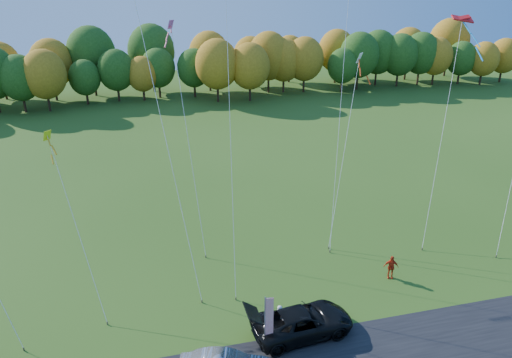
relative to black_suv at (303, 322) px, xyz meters
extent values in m
plane|color=#294D14|center=(-0.99, 1.06, -0.83)|extent=(160.00, 160.00, 0.00)
imported|color=black|center=(0.00, 0.00, 0.00)|extent=(6.19, 3.30, 1.65)
imported|color=white|center=(-1.14, 0.81, -0.03)|extent=(0.57, 0.68, 1.60)
imported|color=gray|center=(-1.03, 0.18, -0.03)|extent=(0.77, 0.90, 1.59)
imported|color=red|center=(7.71, 3.88, 0.03)|extent=(1.08, 0.73, 1.71)
cylinder|color=#999999|center=(-2.53, -0.93, 1.04)|extent=(0.06, 0.06, 3.72)
cube|color=red|center=(-2.30, -0.96, 1.41)|extent=(0.46, 0.10, 2.79)
cube|color=navy|center=(-2.30, -0.93, 2.44)|extent=(0.46, 0.09, 0.73)
cylinder|color=#4C3F33|center=(-5.26, 4.32, -0.73)|extent=(0.08, 0.08, 0.20)
cylinder|color=#4C3F33|center=(4.94, 7.94, -0.73)|extent=(0.08, 0.08, 0.20)
cylinder|color=#4C3F33|center=(-3.10, 4.06, -0.73)|extent=(0.08, 0.08, 0.20)
cylinder|color=#4C3F33|center=(11.83, 6.55, -0.73)|extent=(0.08, 0.08, 0.20)
cube|color=red|center=(17.76, 14.22, 15.03)|extent=(3.61, 1.24, 1.35)
cylinder|color=#4C3F33|center=(-11.07, 3.62, -0.73)|extent=(0.08, 0.08, 0.20)
cube|color=yellow|center=(-13.83, 11.06, 8.92)|extent=(1.15, 1.15, 1.36)
cylinder|color=#4C3F33|center=(-15.55, 2.50, -0.73)|extent=(0.08, 0.08, 0.20)
cylinder|color=#4C3F33|center=(5.05, 8.45, -0.73)|extent=(0.08, 0.08, 0.20)
cube|color=white|center=(8.85, 13.67, 12.45)|extent=(1.28, 1.28, 1.52)
cylinder|color=#4C3F33|center=(-4.18, 9.53, -0.73)|extent=(0.08, 0.08, 0.20)
cube|color=#EC4EA2|center=(-4.96, 17.38, 14.89)|extent=(1.10, 1.10, 1.30)
cylinder|color=#4C3F33|center=(16.54, 4.26, -0.73)|extent=(0.08, 0.08, 0.20)
camera|label=1|loc=(-8.34, -21.80, 19.04)|focal=35.00mm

